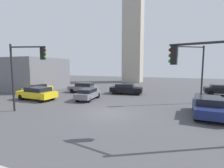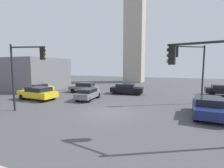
{
  "view_description": "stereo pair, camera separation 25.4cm",
  "coord_description": "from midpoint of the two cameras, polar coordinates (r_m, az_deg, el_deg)",
  "views": [
    {
      "loc": [
        5.02,
        -12.17,
        3.84
      ],
      "look_at": [
        -1.23,
        3.98,
        1.99
      ],
      "focal_mm": 26.08,
      "sensor_mm": 36.0,
      "label": 1
    },
    {
      "loc": [
        5.26,
        -12.07,
        3.84
      ],
      "look_at": [
        -1.23,
        3.98,
        1.99
      ],
      "focal_mm": 26.08,
      "sensor_mm": 36.0,
      "label": 2
    }
  ],
  "objects": [
    {
      "name": "car_4",
      "position": [
        23.0,
        5.44,
        -1.63
      ],
      "size": [
        4.63,
        2.44,
        1.44
      ],
      "rotation": [
        0.0,
        0.0,
        0.11
      ],
      "color": "black",
      "rests_on": "ground_plane"
    },
    {
      "name": "car_5",
      "position": [
        14.72,
        31.15,
        -6.83
      ],
      "size": [
        2.41,
        4.77,
        1.47
      ],
      "rotation": [
        0.0,
        0.0,
        -1.63
      ],
      "color": "navy",
      "rests_on": "ground_plane"
    },
    {
      "name": "building_flank",
      "position": [
        32.61,
        -27.89,
        3.26
      ],
      "size": [
        12.87,
        9.01,
        5.24
      ],
      "primitive_type": "cube",
      "color": "slate",
      "rests_on": "ground_plane"
    },
    {
      "name": "car_6",
      "position": [
        25.94,
        -24.02,
        -1.38
      ],
      "size": [
        2.13,
        4.15,
        1.31
      ],
      "rotation": [
        0.0,
        0.0,
        1.49
      ],
      "color": "yellow",
      "rests_on": "ground_plane"
    },
    {
      "name": "traffic_light_0",
      "position": [
        18.25,
        26.22,
        6.87
      ],
      "size": [
        3.0,
        1.98,
        5.96
      ],
      "rotation": [
        0.0,
        0.0,
        -2.58
      ],
      "color": "black",
      "rests_on": "ground_plane"
    },
    {
      "name": "car_1",
      "position": [
        26.08,
        34.93,
        -1.74
      ],
      "size": [
        4.57,
        2.13,
        1.45
      ],
      "rotation": [
        0.0,
        0.0,
        -0.04
      ],
      "color": "black",
      "rests_on": "ground_plane"
    },
    {
      "name": "traffic_light_2",
      "position": [
        9.22,
        29.14,
        4.57
      ],
      "size": [
        3.02,
        0.72,
        5.29
      ],
      "rotation": [
        0.0,
        0.0,
        2.97
      ],
      "color": "black",
      "rests_on": "ground_plane"
    },
    {
      "name": "car_3",
      "position": [
        20.76,
        -24.23,
        -2.89
      ],
      "size": [
        4.67,
        2.36,
        1.48
      ],
      "rotation": [
        0.0,
        0.0,
        3.07
      ],
      "color": "yellow",
      "rests_on": "ground_plane"
    },
    {
      "name": "traffic_light_1",
      "position": [
        15.52,
        -27.32,
        6.17
      ],
      "size": [
        3.03,
        1.07,
        5.72
      ],
      "rotation": [
        0.0,
        0.0,
        0.29
      ],
      "color": "black",
      "rests_on": "ground_plane"
    },
    {
      "name": "car_2",
      "position": [
        24.56,
        -9.37,
        -1.15
      ],
      "size": [
        4.42,
        2.22,
        1.47
      ],
      "rotation": [
        0.0,
        0.0,
        3.25
      ],
      "color": "slate",
      "rests_on": "ground_plane"
    },
    {
      "name": "car_0",
      "position": [
        19.13,
        -7.94,
        -3.39
      ],
      "size": [
        1.98,
        4.05,
        1.3
      ],
      "rotation": [
        0.0,
        0.0,
        1.65
      ],
      "color": "slate",
      "rests_on": "ground_plane"
    },
    {
      "name": "skyline_tower",
      "position": [
        42.49,
        8.16,
        18.54
      ],
      "size": [
        4.47,
        4.47,
        26.05
      ],
      "primitive_type": "cube",
      "color": "#A89E8E",
      "rests_on": "ground_plane"
    },
    {
      "name": "ground_plane",
      "position": [
        13.71,
        -0.95,
        -10.15
      ],
      "size": [
        95.3,
        95.3,
        0.0
      ],
      "primitive_type": "plane",
      "color": "#4C4C4F"
    }
  ]
}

